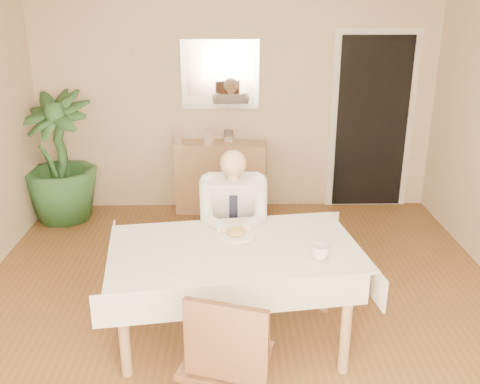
{
  "coord_description": "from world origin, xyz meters",
  "views": [
    {
      "loc": [
        -0.08,
        -3.51,
        2.37
      ],
      "look_at": [
        0.0,
        0.35,
        0.95
      ],
      "focal_mm": 40.0,
      "sensor_mm": 36.0,
      "label": 1
    }
  ],
  "objects_px": {
    "chair_far": "(233,226)",
    "potted_palm": "(58,158)",
    "coffee_mug": "(320,252)",
    "sideboard": "(221,177)",
    "dining_table": "(234,258)",
    "seated_man": "(234,221)",
    "chair_near": "(226,359)"
  },
  "relations": [
    {
      "from": "chair_near",
      "to": "potted_palm",
      "type": "bearing_deg",
      "value": 137.8
    },
    {
      "from": "dining_table",
      "to": "chair_near",
      "type": "relative_size",
      "value": 1.97
    },
    {
      "from": "chair_far",
      "to": "dining_table",
      "type": "bearing_deg",
      "value": -87.66
    },
    {
      "from": "seated_man",
      "to": "dining_table",
      "type": "bearing_deg",
      "value": -90.0
    },
    {
      "from": "seated_man",
      "to": "chair_far",
      "type": "bearing_deg",
      "value": 90.0
    },
    {
      "from": "sideboard",
      "to": "potted_palm",
      "type": "relative_size",
      "value": 0.72
    },
    {
      "from": "coffee_mug",
      "to": "sideboard",
      "type": "relative_size",
      "value": 0.11
    },
    {
      "from": "seated_man",
      "to": "sideboard",
      "type": "distance_m",
      "value": 1.95
    },
    {
      "from": "chair_near",
      "to": "seated_man",
      "type": "xyz_separation_m",
      "value": [
        0.05,
        1.51,
        0.16
      ]
    },
    {
      "from": "dining_table",
      "to": "chair_far",
      "type": "distance_m",
      "value": 0.9
    },
    {
      "from": "dining_table",
      "to": "chair_near",
      "type": "xyz_separation_m",
      "value": [
        -0.05,
        -0.92,
        -0.14
      ]
    },
    {
      "from": "dining_table",
      "to": "chair_far",
      "type": "relative_size",
      "value": 2.03
    },
    {
      "from": "chair_far",
      "to": "potted_palm",
      "type": "distance_m",
      "value": 2.38
    },
    {
      "from": "dining_table",
      "to": "seated_man",
      "type": "bearing_deg",
      "value": 82.05
    },
    {
      "from": "dining_table",
      "to": "potted_palm",
      "type": "bearing_deg",
      "value": 121.3
    },
    {
      "from": "coffee_mug",
      "to": "potted_palm",
      "type": "distance_m",
      "value": 3.5
    },
    {
      "from": "chair_near",
      "to": "potted_palm",
      "type": "height_order",
      "value": "potted_palm"
    },
    {
      "from": "chair_far",
      "to": "chair_near",
      "type": "bearing_deg",
      "value": -89.36
    },
    {
      "from": "chair_far",
      "to": "chair_near",
      "type": "distance_m",
      "value": 1.8
    },
    {
      "from": "chair_near",
      "to": "potted_palm",
      "type": "xyz_separation_m",
      "value": [
        -1.84,
        3.23,
        0.18
      ]
    },
    {
      "from": "seated_man",
      "to": "chair_near",
      "type": "bearing_deg",
      "value": -92.02
    },
    {
      "from": "seated_man",
      "to": "coffee_mug",
      "type": "xyz_separation_m",
      "value": [
        0.56,
        -0.78,
        0.11
      ]
    },
    {
      "from": "chair_near",
      "to": "seated_man",
      "type": "height_order",
      "value": "seated_man"
    },
    {
      "from": "chair_far",
      "to": "potted_palm",
      "type": "height_order",
      "value": "potted_palm"
    },
    {
      "from": "coffee_mug",
      "to": "sideboard",
      "type": "bearing_deg",
      "value": 104.15
    },
    {
      "from": "chair_far",
      "to": "coffee_mug",
      "type": "height_order",
      "value": "chair_far"
    },
    {
      "from": "chair_far",
      "to": "seated_man",
      "type": "relative_size",
      "value": 0.73
    },
    {
      "from": "dining_table",
      "to": "sideboard",
      "type": "xyz_separation_m",
      "value": [
        -0.13,
        2.52,
        -0.26
      ]
    },
    {
      "from": "seated_man",
      "to": "potted_palm",
      "type": "bearing_deg",
      "value": 137.69
    },
    {
      "from": "chair_far",
      "to": "sideboard",
      "type": "distance_m",
      "value": 1.65
    },
    {
      "from": "dining_table",
      "to": "chair_near",
      "type": "height_order",
      "value": "chair_near"
    },
    {
      "from": "chair_far",
      "to": "potted_palm",
      "type": "bearing_deg",
      "value": 145.2
    }
  ]
}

